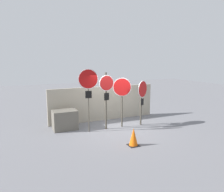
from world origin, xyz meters
TOP-DOWN VIEW (x-y plane):
  - ground_plane at (0.00, 0.00)m, footprint 40.00×40.00m
  - fence_back at (0.00, 1.52)m, footprint 5.73×0.12m
  - stop_sign_0 at (-1.32, -0.04)m, footprint 0.85×0.19m
  - stop_sign_1 at (-0.47, 0.02)m, footprint 0.71×0.16m
  - stop_sign_2 at (0.31, 0.00)m, footprint 0.75×0.45m
  - stop_sign_3 at (1.35, -0.08)m, footprint 0.71×0.42m
  - traffic_cone_0 at (-0.30, -2.18)m, footprint 0.39×0.39m
  - storage_crate at (-2.20, 0.78)m, footprint 1.08×0.76m

SIDE VIEW (x-z plane):
  - ground_plane at x=0.00m, z-range 0.00..0.00m
  - traffic_cone_0 at x=-0.30m, z-range 0.00..0.67m
  - storage_crate at x=-2.20m, z-range 0.00..0.88m
  - fence_back at x=0.00m, z-range 0.00..1.78m
  - stop_sign_3 at x=1.35m, z-range 0.43..2.60m
  - stop_sign_2 at x=0.31m, z-range 0.54..2.87m
  - stop_sign_1 at x=-0.47m, z-range 0.43..3.03m
  - stop_sign_0 at x=-1.32m, z-range 0.76..3.53m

